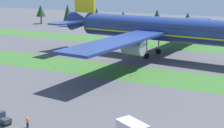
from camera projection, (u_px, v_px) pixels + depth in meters
grass_strip_near at (118, 71)px, 83.23m from camera, size 320.00×14.31×0.01m
grass_strip_far at (167, 45)px, 118.61m from camera, size 320.00×14.31×0.01m
airliner at (161, 29)px, 97.28m from camera, size 65.89×81.32×23.89m
baggage_tug at (3, 119)px, 52.09m from camera, size 2.80×1.76×1.97m
ground_crew_marshaller at (27, 122)px, 50.74m from camera, size 0.55×0.36×1.74m
taxiway_marker_0 at (131, 76)px, 78.68m from camera, size 0.44×0.44×0.48m
taxiway_marker_1 at (55, 68)px, 86.13m from camera, size 0.44×0.44×0.51m
distant_tree_line at (204, 18)px, 141.51m from camera, size 165.34×9.18×12.67m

